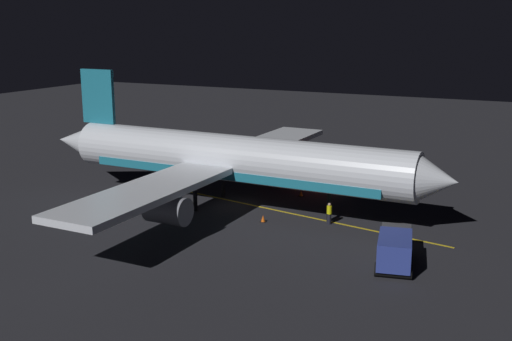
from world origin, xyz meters
name	(u,v)px	position (x,y,z in m)	size (l,w,h in m)	color
ground_plane	(235,208)	(0.00, 0.00, -0.10)	(180.00, 180.00, 0.20)	black
apron_guide_stripe	(281,211)	(-0.69, 4.00, 0.00)	(0.24, 29.86, 0.01)	gold
airliner	(229,160)	(-0.01, -0.61, 4.16)	(37.86, 38.25, 11.41)	silver
baggage_truck	(395,249)	(7.14, 15.63, 1.17)	(6.05, 3.27, 2.23)	navy
catering_truck	(331,175)	(-9.96, 5.26, 1.22)	(4.23, 6.29, 2.34)	maroon
ground_crew_worker	(329,213)	(0.77, 8.85, 0.89)	(0.40, 0.40, 1.74)	black
traffic_cone_near_left	(263,219)	(2.59, 3.90, 0.25)	(0.50, 0.50, 0.55)	#EA590F
traffic_cone_near_right	(301,194)	(-5.84, 3.79, 0.25)	(0.50, 0.50, 0.55)	#EA590F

